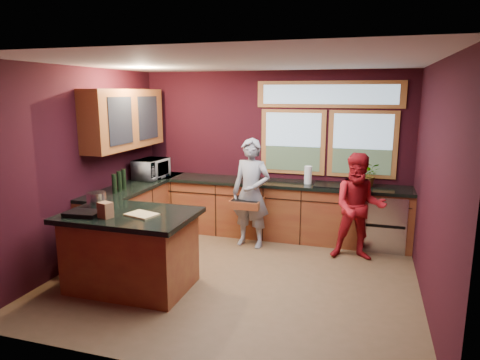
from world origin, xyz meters
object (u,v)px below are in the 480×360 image
at_px(island, 131,250).
at_px(stock_pot, 97,199).
at_px(person_grey, 251,193).
at_px(person_red, 359,207).
at_px(cutting_board, 142,215).

bearing_deg(island, stock_pot, 164.74).
xyz_separation_m(person_grey, person_red, (1.60, -0.08, -0.07)).
distance_m(person_red, cutting_board, 3.00).
xyz_separation_m(person_red, cutting_board, (-2.40, -1.80, 0.19)).
relative_size(person_grey, person_red, 1.09).
height_order(island, stock_pot, stock_pot).
xyz_separation_m(island, person_red, (2.60, 1.75, 0.29)).
bearing_deg(stock_pot, island, -15.26).
bearing_deg(person_red, cutting_board, -149.03).
xyz_separation_m(person_red, stock_pot, (-3.15, -1.60, 0.27)).
height_order(person_red, stock_pot, person_red).
relative_size(island, stock_pot, 6.46).
relative_size(person_grey, stock_pot, 6.99).
bearing_deg(person_red, island, -151.95).
distance_m(person_grey, person_red, 1.60).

